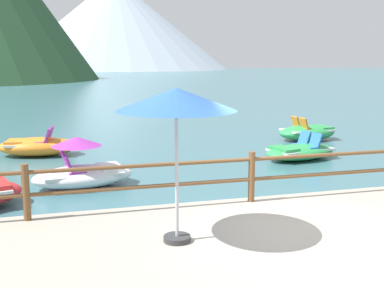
{
  "coord_description": "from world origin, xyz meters",
  "views": [
    {
      "loc": [
        -3.29,
        -6.34,
        3.03
      ],
      "look_at": [
        -0.21,
        5.0,
        0.9
      ],
      "focal_mm": 44.01,
      "sensor_mm": 36.0,
      "label": 1
    }
  ],
  "objects": [
    {
      "name": "pedal_boat_5",
      "position": [
        -2.95,
        4.92,
        0.4
      ],
      "size": [
        2.54,
        1.56,
        1.23
      ],
      "color": "white",
      "rests_on": "ground"
    },
    {
      "name": "pedal_boat_4",
      "position": [
        -4.18,
        9.07,
        0.31
      ],
      "size": [
        2.59,
        1.53,
        0.9
      ],
      "color": "orange",
      "rests_on": "ground"
    },
    {
      "name": "ground_plane",
      "position": [
        0.0,
        40.0,
        0.0
      ],
      "size": [
        200.0,
        200.0,
        0.0
      ],
      "primitive_type": "plane",
      "color": "#3D6B75"
    },
    {
      "name": "dock_railing",
      "position": [
        0.0,
        1.55,
        0.98
      ],
      "size": [
        23.92,
        0.12,
        0.95
      ],
      "color": "brown",
      "rests_on": "promenade_dock"
    },
    {
      "name": "pedal_boat_1",
      "position": [
        3.6,
        6.4,
        0.25
      ],
      "size": [
        2.67,
        1.8,
        0.82
      ],
      "color": "green",
      "rests_on": "ground"
    },
    {
      "name": "distant_peak",
      "position": [
        12.37,
        138.1,
        13.28
      ],
      "size": [
        66.18,
        66.18,
        26.57
      ],
      "primitive_type": "cone",
      "color": "#9EADBC",
      "rests_on": "ground"
    },
    {
      "name": "pedal_boat_0",
      "position": [
        5.54,
        9.47,
        0.3
      ],
      "size": [
        2.44,
        1.58,
        0.89
      ],
      "color": "green",
      "rests_on": "ground"
    },
    {
      "name": "beach_umbrella",
      "position": [
        -1.79,
        0.02,
        2.45
      ],
      "size": [
        1.7,
        1.7,
        2.24
      ],
      "color": "#B2B2B7",
      "rests_on": "promenade_dock"
    }
  ]
}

